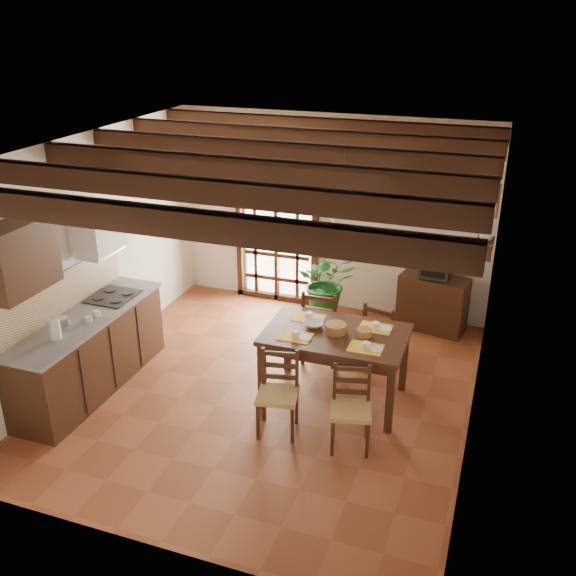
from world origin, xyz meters
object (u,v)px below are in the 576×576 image
at_px(potted_plant, 327,285).
at_px(pendant_lamp, 342,220).
at_px(crt_tv, 436,264).
at_px(chair_far_left, 321,338).
at_px(kitchen_counter, 90,351).
at_px(chair_near_right, 350,423).
at_px(dining_table, 336,341).
at_px(chair_near_left, 278,408).
at_px(sideboard, 433,303).
at_px(chair_far_right, 382,349).

distance_m(potted_plant, pendant_lamp, 2.36).
height_order(crt_tv, pendant_lamp, pendant_lamp).
bearing_deg(chair_far_left, crt_tv, -133.93).
xyz_separation_m(kitchen_counter, chair_near_right, (3.10, -0.07, -0.20)).
xyz_separation_m(dining_table, potted_plant, (-0.63, 1.80, -0.16)).
relative_size(chair_near_right, chair_far_left, 0.88).
bearing_deg(potted_plant, dining_table, -70.87).
height_order(dining_table, potted_plant, potted_plant).
relative_size(chair_near_left, chair_far_left, 0.91).
height_order(chair_far_left, sideboard, chair_far_left).
bearing_deg(dining_table, potted_plant, 108.76).
bearing_deg(pendant_lamp, chair_far_right, 61.45).
distance_m(crt_tv, pendant_lamp, 2.43).
relative_size(chair_near_left, chair_near_right, 1.03).
distance_m(chair_near_left, chair_near_right, 0.77).
distance_m(chair_far_right, sideboard, 1.38).
relative_size(chair_far_right, potted_plant, 0.41).
xyz_separation_m(chair_near_right, chair_far_right, (-0.01, 1.58, 0.01)).
relative_size(chair_near_right, potted_plant, 0.38).
xyz_separation_m(sideboard, potted_plant, (-1.42, -0.30, 0.19)).
distance_m(dining_table, chair_far_left, 0.97).
height_order(potted_plant, pendant_lamp, pendant_lamp).
bearing_deg(chair_near_right, potted_plant, 97.38).
height_order(dining_table, pendant_lamp, pendant_lamp).
relative_size(chair_far_left, potted_plant, 0.44).
height_order(chair_near_left, potted_plant, potted_plant).
relative_size(kitchen_counter, chair_far_right, 2.48).
relative_size(chair_far_right, pendant_lamp, 1.08).
bearing_deg(sideboard, kitchen_counter, -129.97).
relative_size(potted_plant, pendant_lamp, 2.65).
distance_m(chair_far_left, crt_tv, 1.88).
bearing_deg(crt_tv, sideboard, 95.49).
xyz_separation_m(chair_far_right, potted_plant, (-1.00, 1.01, 0.29)).
height_order(chair_far_left, pendant_lamp, pendant_lamp).
relative_size(chair_far_left, sideboard, 1.09).
distance_m(kitchen_counter, pendant_lamp, 3.25).
distance_m(dining_table, chair_far_right, 0.98).
bearing_deg(sideboard, chair_near_right, -86.81).
xyz_separation_m(chair_near_right, pendant_lamp, (-0.39, 0.89, 1.81)).
relative_size(dining_table, sideboard, 1.72).
distance_m(chair_far_left, sideboard, 1.77).
relative_size(sideboard, pendant_lamp, 1.07).
distance_m(chair_near_right, chair_far_left, 1.75).
relative_size(crt_tv, pendant_lamp, 0.50).
relative_size(kitchen_counter, pendant_lamp, 2.66).
distance_m(dining_table, potted_plant, 1.92).
bearing_deg(pendant_lamp, kitchen_counter, -163.23).
xyz_separation_m(chair_far_left, pendant_lamp, (0.39, -0.68, 1.77)).
xyz_separation_m(chair_near_right, potted_plant, (-1.01, 2.59, 0.30)).
relative_size(dining_table, chair_far_right, 1.70).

